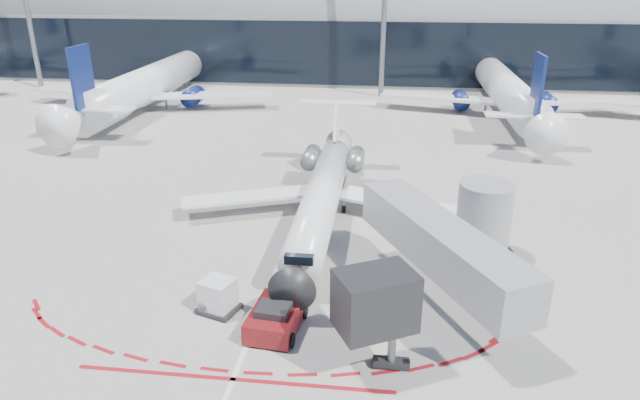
# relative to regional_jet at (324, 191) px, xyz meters

# --- Properties ---
(ground) EXTENTS (260.00, 260.00, 0.00)m
(ground) POSITION_rel_regional_jet_xyz_m (-1.92, -5.91, -2.11)
(ground) COLOR gray
(ground) RESTS_ON ground
(apron_centerline) EXTENTS (0.25, 40.00, 0.01)m
(apron_centerline) POSITION_rel_regional_jet_xyz_m (-1.92, -3.91, -2.11)
(apron_centerline) COLOR silver
(apron_centerline) RESTS_ON ground
(apron_stop_bar) EXTENTS (14.00, 0.25, 0.01)m
(apron_stop_bar) POSITION_rel_regional_jet_xyz_m (-1.92, -17.41, -2.11)
(apron_stop_bar) COLOR maroon
(apron_stop_bar) RESTS_ON ground
(terminal_building) EXTENTS (150.00, 24.15, 24.00)m
(terminal_building) POSITION_rel_regional_jet_xyz_m (-1.92, 59.07, 6.41)
(terminal_building) COLOR gray
(terminal_building) RESTS_ON ground
(jet_bridge) EXTENTS (10.03, 15.20, 4.90)m
(jet_bridge) POSITION_rel_regional_jet_xyz_m (7.88, -8.92, 0.90)
(jet_bridge) COLOR gray
(jet_bridge) RESTS_ON ground
(light_mast_centre) EXTENTS (0.70, 0.70, 25.00)m
(light_mast_centre) POSITION_rel_regional_jet_xyz_m (3.08, 42.09, 10.39)
(light_mast_centre) COLOR slate
(light_mast_centre) RESTS_ON ground
(regional_jet) EXTENTS (20.47, 25.25, 6.32)m
(regional_jet) POSITION_rel_regional_jet_xyz_m (0.00, 0.00, 0.00)
(regional_jet) COLOR silver
(regional_jet) RESTS_ON ground
(pushback_tug) EXTENTS (2.77, 5.82, 1.49)m
(pushback_tug) POSITION_rel_regional_jet_xyz_m (-0.78, -13.53, -1.45)
(pushback_tug) COLOR #580C10
(pushback_tug) RESTS_ON ground
(uld_container) EXTENTS (2.35, 2.17, 1.81)m
(uld_container) POSITION_rel_regional_jet_xyz_m (-4.00, -12.35, -1.22)
(uld_container) COLOR black
(uld_container) RESTS_ON ground
(bg_airliner_1) EXTENTS (36.87, 39.04, 11.93)m
(bg_airliner_1) POSITION_rel_regional_jet_xyz_m (-25.83, 32.22, 3.85)
(bg_airliner_1) COLOR silver
(bg_airliner_1) RESTS_ON ground
(bg_airliner_2) EXTENTS (34.97, 37.03, 11.31)m
(bg_airliner_2) POSITION_rel_regional_jet_xyz_m (18.15, 34.48, 3.55)
(bg_airliner_2) COLOR silver
(bg_airliner_2) RESTS_ON ground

